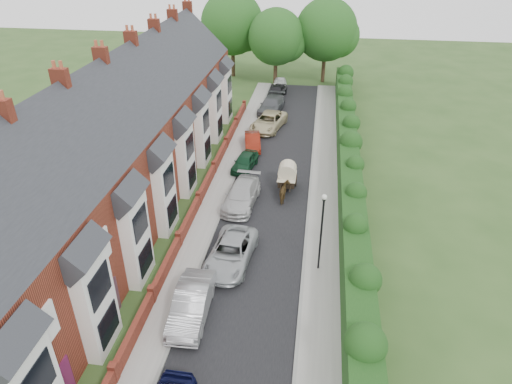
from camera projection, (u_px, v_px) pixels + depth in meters
The scene contains 24 objects.
ground at pixel (251, 312), 23.98m from camera, with size 140.00×140.00×0.00m, color #2D4C1E.
road at pixel (267, 203), 33.44m from camera, with size 6.00×58.00×0.02m, color black.
pavement_hedge_side at pixel (323, 207), 32.91m from camera, with size 2.20×58.00×0.12m, color gray.
pavement_house_side at pixel (216, 199), 33.89m from camera, with size 1.70×58.00×0.12m, color gray.
kerb_hedge_side at pixel (309, 205), 33.04m from camera, with size 0.18×58.00×0.13m, color gray.
kerb_house_side at pixel (226, 199), 33.79m from camera, with size 0.18×58.00×0.13m, color gray.
hedge at pixel (351, 190), 31.91m from camera, with size 2.10×58.00×2.85m.
terrace_row at pixel (118, 145), 31.59m from camera, with size 9.05×40.50×11.50m.
garden_wall_row at pixel (199, 200), 32.95m from camera, with size 0.35×40.35×1.10m.
lamppost at pixel (322, 223), 25.32m from camera, with size 0.32×0.32×5.16m.
tree_far_left at pixel (279, 38), 55.67m from camera, with size 7.14×6.80×9.29m.
tree_far_right at pixel (329, 31), 56.34m from camera, with size 7.98×7.60×10.31m.
tree_far_back at pixel (235, 25), 58.51m from camera, with size 8.40×8.00×10.82m.
car_silver_a at pixel (192, 303), 23.44m from camera, with size 1.69×4.85×1.60m, color #98989C.
car_silver_b at pixel (231, 252), 27.21m from camera, with size 2.42×5.25×1.46m, color #ACB0B4.
car_white at pixel (241, 195), 32.94m from camera, with size 2.12×5.23×1.52m, color #BEBEBE.
car_green at pixel (245, 162), 37.87m from camera, with size 1.54×3.83×1.30m, color #113920.
car_red at pixel (253, 141), 41.45m from camera, with size 1.36×3.89×1.28m, color maroon.
car_beige at pixel (269, 122), 45.31m from camera, with size 2.53×5.48×1.52m, color beige.
car_grey at pixel (271, 105), 49.38m from camera, with size 2.25×5.53×1.60m, color #4C4F53.
car_black at pixel (277, 91), 53.80m from camera, with size 1.70×4.23×1.44m, color black.
horse at pixel (285, 193), 33.35m from camera, with size 0.76×1.68×1.42m, color #523C1E.
horse_cart at pixel (287, 174), 34.60m from camera, with size 1.42×3.14×2.27m.
car_extra_far at pixel (280, 84), 56.30m from camera, with size 1.62×4.03×1.37m, color white.
Camera 1 is at (2.75, -17.29, 17.58)m, focal length 32.00 mm.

